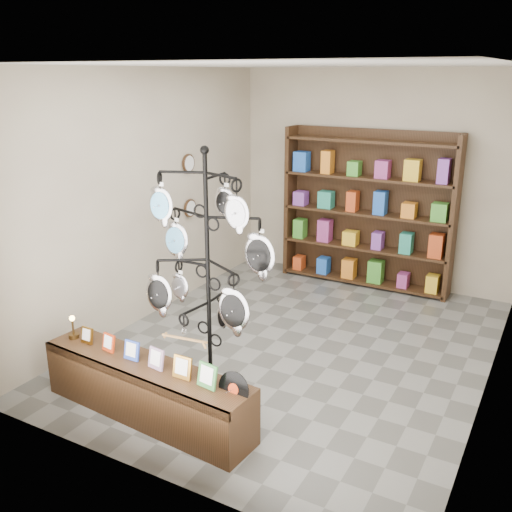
{
  "coord_description": "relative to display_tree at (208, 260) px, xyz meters",
  "views": [
    {
      "loc": [
        2.42,
        -5.29,
        2.93
      ],
      "look_at": [
        0.04,
        -1.0,
        1.35
      ],
      "focal_mm": 40.0,
      "sensor_mm": 36.0,
      "label": 1
    }
  ],
  "objects": [
    {
      "name": "front_shelf",
      "position": [
        -0.32,
        -0.55,
        -1.1
      ],
      "size": [
        2.15,
        0.6,
        0.75
      ],
      "rotation": [
        0.0,
        0.0,
        -0.08
      ],
      "color": "black",
      "rests_on": "ground"
    },
    {
      "name": "ground",
      "position": [
        0.25,
        1.35,
        -1.36
      ],
      "size": [
        5.0,
        5.0,
        0.0
      ],
      "primitive_type": "plane",
      "color": "slate",
      "rests_on": "ground"
    },
    {
      "name": "display_tree",
      "position": [
        0.0,
        0.0,
        0.0
      ],
      "size": [
        1.21,
        1.03,
        2.36
      ],
      "rotation": [
        0.0,
        0.0,
        0.04
      ],
      "color": "black",
      "rests_on": "ground"
    },
    {
      "name": "back_shelving",
      "position": [
        0.25,
        3.65,
        -0.33
      ],
      "size": [
        2.42,
        0.36,
        2.2
      ],
      "color": "black",
      "rests_on": "ground"
    },
    {
      "name": "room_envelope",
      "position": [
        0.25,
        1.35,
        0.49
      ],
      "size": [
        5.0,
        5.0,
        5.0
      ],
      "color": "#BFB59A",
      "rests_on": "ground"
    },
    {
      "name": "wall_clocks",
      "position": [
        -1.72,
        2.15,
        0.14
      ],
      "size": [
        0.03,
        0.24,
        0.84
      ],
      "color": "black",
      "rests_on": "ground"
    }
  ]
}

